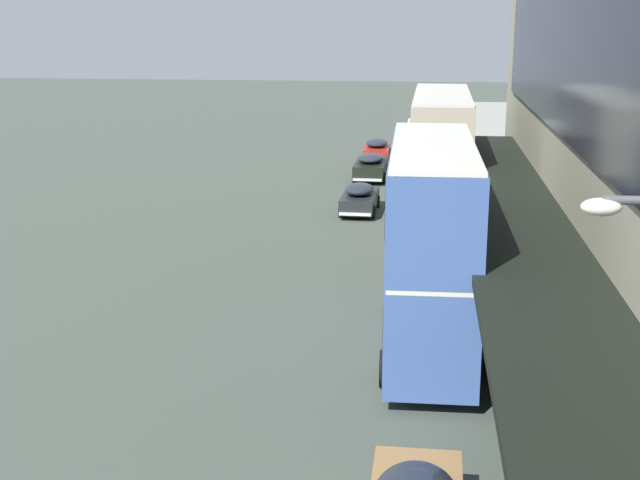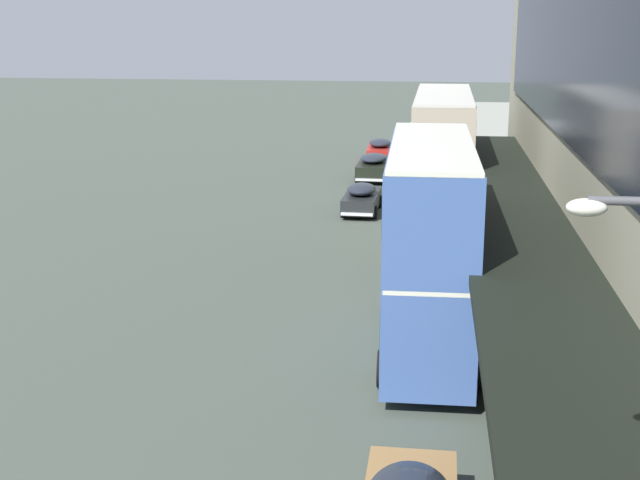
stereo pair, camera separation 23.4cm
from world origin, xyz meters
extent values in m
cube|color=#42964E|center=(3.83, 42.35, 1.74)|extent=(2.67, 10.21, 2.78)
cube|color=black|center=(3.83, 42.35, 2.07)|extent=(2.70, 9.39, 1.22)
cube|color=silver|center=(3.83, 42.35, 3.18)|extent=(2.57, 10.21, 0.12)
cube|color=black|center=(3.87, 47.48, 2.88)|extent=(1.30, 0.07, 0.36)
cylinder|color=black|center=(2.56, 45.82, 0.50)|extent=(0.26, 1.00, 1.00)
cylinder|color=black|center=(5.16, 45.80, 0.50)|extent=(0.26, 1.00, 1.00)
cylinder|color=black|center=(2.51, 39.20, 0.50)|extent=(0.26, 1.00, 1.00)
cylinder|color=black|center=(5.11, 39.18, 0.50)|extent=(0.26, 1.00, 1.00)
cube|color=#3E5C9D|center=(3.86, 16.09, 1.76)|extent=(2.51, 9.45, 2.82)
cube|color=black|center=(3.86, 16.09, 2.10)|extent=(2.54, 8.69, 1.24)
cube|color=silver|center=(3.86, 16.09, 3.22)|extent=(2.41, 9.45, 0.12)
cube|color=#3E5C9D|center=(3.86, 16.09, 4.68)|extent=(2.51, 9.45, 2.82)
cube|color=black|center=(3.86, 16.09, 5.02)|extent=(2.54, 8.69, 1.24)
cube|color=silver|center=(3.86, 16.09, 6.14)|extent=(2.41, 9.45, 0.12)
cube|color=black|center=(3.81, 20.84, 5.84)|extent=(1.21, 0.07, 0.36)
cylinder|color=black|center=(2.62, 19.28, 0.50)|extent=(0.26, 1.00, 1.00)
cylinder|color=black|center=(5.03, 19.30, 0.50)|extent=(0.26, 1.00, 1.00)
cylinder|color=black|center=(2.68, 13.15, 0.50)|extent=(0.26, 1.00, 1.00)
cylinder|color=black|center=(5.09, 13.18, 0.50)|extent=(0.26, 1.00, 1.00)
cube|color=tan|center=(4.35, 30.43, 1.80)|extent=(2.62, 10.33, 2.89)
cube|color=black|center=(4.35, 30.43, 2.14)|extent=(2.65, 9.51, 1.27)
cube|color=silver|center=(4.35, 30.43, 3.29)|extent=(2.52, 10.33, 0.12)
cube|color=tan|center=(4.35, 30.43, 4.79)|extent=(2.62, 10.33, 2.89)
cube|color=black|center=(4.35, 30.43, 5.14)|extent=(2.65, 9.51, 1.27)
cube|color=silver|center=(4.35, 30.43, 6.29)|extent=(2.52, 10.33, 0.12)
cube|color=black|center=(4.42, 35.62, 5.99)|extent=(1.24, 0.08, 0.36)
cylinder|color=black|center=(3.16, 33.95, 0.50)|extent=(0.26, 1.00, 1.00)
cylinder|color=black|center=(5.64, 33.92, 0.50)|extent=(0.26, 1.00, 1.00)
cylinder|color=black|center=(3.07, 27.25, 0.50)|extent=(0.26, 1.00, 1.00)
cylinder|color=black|center=(5.56, 27.22, 0.50)|extent=(0.26, 1.00, 1.00)
cube|color=#AC231E|center=(0.48, 50.87, 0.58)|extent=(1.79, 4.48, 0.72)
ellipsoid|color=#1E232D|center=(0.48, 50.65, 1.18)|extent=(1.54, 2.48, 0.53)
cube|color=silver|center=(0.42, 53.14, 0.37)|extent=(1.60, 0.16, 0.14)
cube|color=silver|center=(0.53, 48.60, 0.37)|extent=(1.60, 0.16, 0.14)
sphere|color=silver|center=(-0.04, 53.10, 0.63)|extent=(0.18, 0.18, 0.18)
sphere|color=silver|center=(0.89, 53.12, 0.63)|extent=(0.18, 0.18, 0.18)
cylinder|color=black|center=(-0.40, 52.22, 0.32)|extent=(0.16, 0.64, 0.64)
cylinder|color=black|center=(1.28, 52.26, 0.32)|extent=(0.16, 0.64, 0.64)
cylinder|color=black|center=(-0.33, 49.47, 0.32)|extent=(0.16, 0.64, 0.64)
cylinder|color=black|center=(1.35, 49.51, 0.32)|extent=(0.16, 0.64, 0.64)
cube|color=silver|center=(3.63, 7.77, 0.37)|extent=(1.68, 0.14, 0.14)
sphere|color=silver|center=(3.14, 7.75, 0.67)|extent=(0.18, 0.18, 0.18)
sphere|color=silver|center=(4.11, 7.73, 0.67)|extent=(0.18, 0.18, 0.18)
cube|color=red|center=(3.64, 58.63, 0.59)|extent=(1.81, 4.12, 0.74)
ellipsoid|color=#1E232D|center=(3.65, 58.43, 1.21)|extent=(1.53, 2.29, 0.56)
cube|color=silver|center=(3.54, 60.70, 0.37)|extent=(1.54, 0.19, 0.14)
cube|color=silver|center=(3.74, 56.57, 0.37)|extent=(1.54, 0.19, 0.14)
sphere|color=silver|center=(3.10, 60.65, 0.64)|extent=(0.18, 0.18, 0.18)
sphere|color=silver|center=(3.98, 60.69, 0.64)|extent=(0.18, 0.18, 0.18)
cylinder|color=black|center=(2.77, 59.85, 0.32)|extent=(0.17, 0.65, 0.64)
cylinder|color=black|center=(4.39, 59.92, 0.32)|extent=(0.17, 0.65, 0.64)
cylinder|color=black|center=(2.89, 57.34, 0.32)|extent=(0.17, 0.65, 0.64)
cylinder|color=black|center=(4.51, 57.42, 0.32)|extent=(0.17, 0.65, 0.64)
cube|color=black|center=(0.49, 34.40, 0.60)|extent=(1.77, 4.11, 0.76)
ellipsoid|color=#1E232D|center=(0.49, 34.20, 1.23)|extent=(1.51, 2.28, 0.56)
cube|color=silver|center=(0.57, 36.47, 0.37)|extent=(1.55, 0.18, 0.14)
cube|color=silver|center=(0.42, 32.32, 0.37)|extent=(1.55, 0.18, 0.14)
sphere|color=silver|center=(0.12, 36.46, 0.65)|extent=(0.18, 0.18, 0.18)
sphere|color=silver|center=(1.01, 36.43, 0.65)|extent=(0.18, 0.18, 0.18)
cylinder|color=black|center=(-0.28, 35.68, 0.32)|extent=(0.16, 0.64, 0.64)
cylinder|color=black|center=(1.35, 35.62, 0.32)|extent=(0.16, 0.64, 0.64)
cylinder|color=black|center=(-0.37, 33.17, 0.32)|extent=(0.16, 0.64, 0.64)
cylinder|color=black|center=(1.26, 33.11, 0.32)|extent=(0.16, 0.64, 0.64)
cube|color=black|center=(0.50, 43.76, 0.64)|extent=(1.90, 4.81, 0.85)
ellipsoid|color=#1E232D|center=(0.49, 43.53, 1.29)|extent=(1.63, 2.66, 0.50)
cube|color=silver|center=(0.56, 46.19, 0.37)|extent=(1.68, 0.16, 0.14)
cube|color=silver|center=(0.44, 41.33, 0.37)|extent=(1.68, 0.16, 0.14)
sphere|color=silver|center=(0.08, 46.18, 0.69)|extent=(0.18, 0.18, 0.18)
sphere|color=silver|center=(1.05, 46.15, 0.69)|extent=(0.18, 0.18, 0.18)
cylinder|color=black|center=(-0.35, 45.26, 0.32)|extent=(0.16, 0.64, 0.64)
cylinder|color=black|center=(1.42, 45.22, 0.32)|extent=(0.16, 0.64, 0.64)
cylinder|color=black|center=(-0.42, 42.31, 0.32)|extent=(0.16, 0.64, 0.64)
cylinder|color=black|center=(1.34, 42.27, 0.32)|extent=(0.16, 0.64, 0.64)
ellipsoid|color=silver|center=(5.45, 0.38, 7.80)|extent=(0.44, 0.28, 0.20)
camera|label=1|loc=(3.52, -9.24, 9.85)|focal=50.00mm
camera|label=2|loc=(3.75, -9.21, 9.85)|focal=50.00mm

